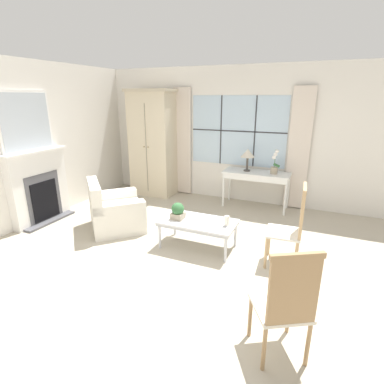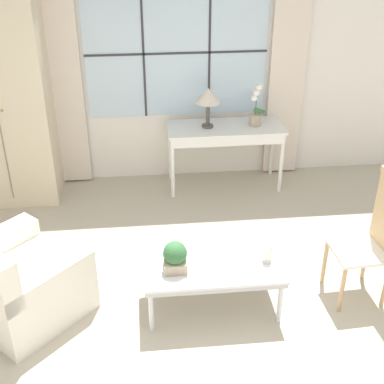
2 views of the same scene
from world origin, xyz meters
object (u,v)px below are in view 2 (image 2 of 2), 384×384
object	(u,v)px
armoire	(2,97)
pillar_candle	(268,254)
console_table	(225,133)
side_chair_wooden	(374,233)
coffee_table	(213,268)
potted_orchid	(256,110)
armchair_upholstered	(18,284)
potted_plant_small	(175,257)
table_lamp	(208,97)

from	to	relation	value
armoire	pillar_candle	size ratio (longest dim) A/B	14.40
console_table	side_chair_wooden	world-z (taller)	side_chair_wooden
side_chair_wooden	coffee_table	xyz separation A→B (m)	(-1.34, -0.02, -0.23)
potted_orchid	pillar_candle	xyz separation A→B (m)	(-0.31, -2.09, -0.41)
potted_orchid	armchair_upholstered	size ratio (longest dim) A/B	0.39
potted_plant_small	armchair_upholstered	bearing A→B (deg)	174.07
armoire	console_table	distance (m)	2.43
potted_plant_small	armoire	bearing A→B (deg)	127.87
table_lamp	coffee_table	world-z (taller)	table_lamp
armchair_upholstered	pillar_candle	size ratio (longest dim) A/B	7.62
armoire	potted_plant_small	bearing A→B (deg)	-52.13
armoire	pillar_candle	distance (m)	3.24
console_table	coffee_table	size ratio (longest dim) A/B	1.16
table_lamp	side_chair_wooden	distance (m)	2.39
console_table	pillar_candle	bearing A→B (deg)	-89.34
console_table	potted_orchid	size ratio (longest dim) A/B	2.73
console_table	potted_orchid	bearing A→B (deg)	0.35
console_table	table_lamp	bearing A→B (deg)	179.54
potted_plant_small	table_lamp	bearing A→B (deg)	76.14
coffee_table	pillar_candle	xyz separation A→B (m)	(0.45, -0.01, 0.11)
pillar_candle	side_chair_wooden	bearing A→B (deg)	2.22
potted_orchid	pillar_candle	size ratio (longest dim) A/B	2.96
console_table	potted_plant_small	xyz separation A→B (m)	(-0.73, -2.13, -0.10)
armchair_upholstered	coffee_table	world-z (taller)	armchair_upholstered
potted_orchid	pillar_candle	distance (m)	2.16
potted_orchid	coffee_table	xyz separation A→B (m)	(-0.76, -2.08, -0.53)
potted_orchid	coffee_table	distance (m)	2.28
side_chair_wooden	potted_plant_small	xyz separation A→B (m)	(-1.64, -0.07, -0.06)
side_chair_wooden	potted_orchid	bearing A→B (deg)	105.66
table_lamp	side_chair_wooden	world-z (taller)	table_lamp
side_chair_wooden	pillar_candle	distance (m)	0.90
potted_orchid	side_chair_wooden	distance (m)	2.16
armoire	potted_orchid	distance (m)	2.72
potted_plant_small	side_chair_wooden	bearing A→B (deg)	2.51
console_table	side_chair_wooden	xyz separation A→B (m)	(0.91, -2.06, -0.04)
armoire	console_table	xyz separation A→B (m)	(2.37, 0.02, -0.52)
potted_orchid	side_chair_wooden	bearing A→B (deg)	-74.34
table_lamp	potted_orchid	size ratio (longest dim) A/B	0.94
armoire	potted_plant_small	xyz separation A→B (m)	(1.64, -2.11, -0.62)
armoire	pillar_candle	bearing A→B (deg)	-40.90
armoire	armchair_upholstered	size ratio (longest dim) A/B	1.89
table_lamp	armchair_upholstered	world-z (taller)	table_lamp
potted_orchid	coffee_table	bearing A→B (deg)	-110.00
armchair_upholstered	side_chair_wooden	world-z (taller)	side_chair_wooden
potted_orchid	side_chair_wooden	xyz separation A→B (m)	(0.58, -2.06, -0.30)
coffee_table	pillar_candle	size ratio (longest dim) A/B	6.93
table_lamp	coffee_table	distance (m)	2.21
potted_orchid	coffee_table	size ratio (longest dim) A/B	0.43
console_table	potted_orchid	distance (m)	0.42
armoire	console_table	world-z (taller)	armoire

